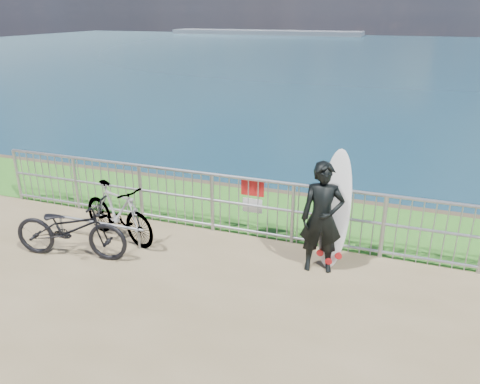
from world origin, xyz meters
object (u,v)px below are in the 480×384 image
at_px(surfer, 322,218).
at_px(bicycle_far, 118,212).
at_px(bicycle_near, 70,229).
at_px(surfboard, 334,214).

bearing_deg(surfer, bicycle_far, 171.32).
xyz_separation_m(bicycle_near, bicycle_far, (0.38, 0.79, 0.02)).
distance_m(bicycle_near, bicycle_far, 0.88).
bearing_deg(surfboard, bicycle_far, -173.49).
bearing_deg(bicycle_near, surfer, -85.98).
height_order(surfboard, bicycle_far, surfboard).
bearing_deg(bicycle_far, bicycle_near, 171.42).
relative_size(surfer, surfboard, 0.93).
relative_size(bicycle_near, bicycle_far, 1.10).
xyz_separation_m(surfboard, bicycle_near, (-4.06, -1.21, -0.37)).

